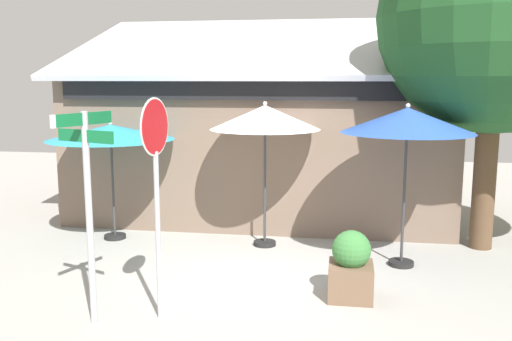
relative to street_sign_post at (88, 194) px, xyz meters
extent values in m
cube|color=#9E9B93|center=(1.86, 2.00, -1.83)|extent=(28.00, 28.00, 0.10)
cube|color=#705B4C|center=(1.34, 6.70, -0.08)|extent=(8.47, 4.44, 3.40)
cube|color=silver|center=(1.34, 6.55, 2.24)|extent=(8.97, 4.94, 1.64)
cube|color=black|center=(1.34, 4.43, 1.27)|extent=(7.87, 0.16, 0.44)
cylinder|color=#A8AAB2|center=(0.00, 0.00, -0.35)|extent=(0.09, 0.09, 2.85)
cube|color=#116B38|center=(0.00, 0.00, 0.97)|extent=(0.35, 0.90, 0.16)
cube|color=#116B38|center=(0.00, 0.00, 0.75)|extent=(0.90, 0.35, 0.16)
cube|color=white|center=(-0.17, -0.47, 0.97)|extent=(0.05, 0.07, 0.16)
cylinder|color=#A8AAB2|center=(0.83, 0.30, -0.62)|extent=(0.07, 0.07, 2.31)
cylinder|color=white|center=(0.83, 0.30, 0.86)|extent=(0.12, 0.76, 0.77)
cylinder|color=red|center=(0.83, 0.30, 0.86)|extent=(0.13, 0.71, 0.72)
cylinder|color=black|center=(-1.33, 3.82, -1.74)|extent=(0.44, 0.44, 0.08)
cylinder|color=#333335|center=(-1.33, 3.82, -0.73)|extent=(0.05, 0.05, 2.09)
cone|color=#2D99BC|center=(-1.33, 3.82, 0.42)|extent=(2.54, 2.54, 0.30)
sphere|color=silver|center=(-1.33, 3.82, 0.60)|extent=(0.08, 0.08, 0.08)
cylinder|color=black|center=(1.78, 3.84, -1.74)|extent=(0.44, 0.44, 0.08)
cylinder|color=#333335|center=(1.78, 3.84, -0.60)|extent=(0.05, 0.05, 2.34)
cone|color=white|center=(1.78, 3.84, 0.75)|extent=(2.12, 2.12, 0.46)
sphere|color=silver|center=(1.78, 3.84, 1.01)|extent=(0.08, 0.08, 0.08)
cylinder|color=black|center=(4.32, 3.04, -1.74)|extent=(0.44, 0.44, 0.08)
cylinder|color=#333335|center=(4.32, 3.04, -0.58)|extent=(0.05, 0.05, 2.39)
cone|color=#2D56B7|center=(4.32, 3.04, 0.78)|extent=(2.25, 2.25, 0.43)
sphere|color=silver|center=(4.32, 3.04, 1.03)|extent=(0.08, 0.08, 0.08)
cylinder|color=brown|center=(5.94, 4.36, -0.40)|extent=(0.42, 0.42, 2.75)
sphere|color=#1E4C23|center=(5.94, 4.36, 2.58)|extent=(4.28, 4.28, 4.28)
cube|color=brown|center=(3.42, 1.40, -1.51)|extent=(0.65, 0.65, 0.53)
sphere|color=#387538|center=(3.42, 1.40, -1.02)|extent=(0.58, 0.58, 0.58)
camera|label=1|loc=(3.28, -6.66, 1.49)|focal=39.12mm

